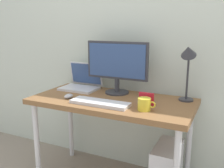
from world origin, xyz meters
name	(u,v)px	position (x,y,z in m)	size (l,w,h in m)	color
back_wall	(130,24)	(0.00, 0.37, 1.30)	(4.40, 0.04, 2.60)	silver
desk	(112,108)	(0.00, 0.00, 0.66)	(1.26, 0.61, 0.73)	brown
monitor	(117,64)	(-0.04, 0.17, 0.98)	(0.53, 0.20, 0.43)	#333338
laptop	(82,82)	(-0.39, 0.19, 0.79)	(0.32, 0.26, 0.23)	silver
desk_lamp	(188,60)	(0.53, 0.17, 1.05)	(0.11, 0.16, 0.45)	#333338
keyboard	(100,103)	(-0.02, -0.17, 0.75)	(0.44, 0.14, 0.02)	silver
mouse	(69,96)	(-0.32, -0.13, 0.75)	(0.06, 0.09, 0.03)	#B2B2B7
coffee_mug	(144,104)	(0.31, -0.15, 0.78)	(0.12, 0.09, 0.09)	yellow
photo_frame	(146,99)	(0.29, -0.03, 0.78)	(0.11, 0.02, 0.09)	red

